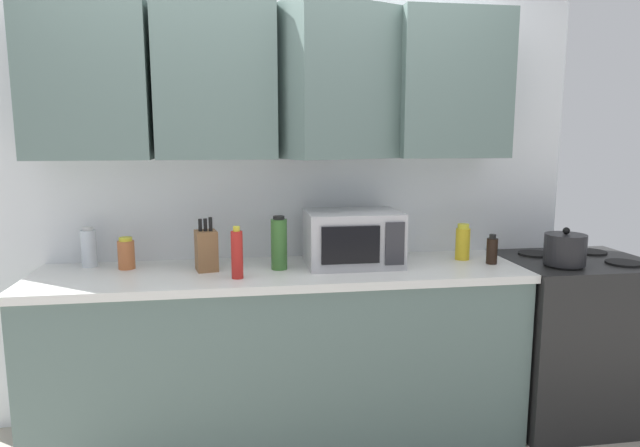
{
  "coord_description": "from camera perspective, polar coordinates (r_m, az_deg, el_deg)",
  "views": [
    {
      "loc": [
        -0.21,
        -2.98,
        1.56
      ],
      "look_at": [
        0.2,
        -0.25,
        1.12
      ],
      "focal_mm": 30.73,
      "sensor_mm": 36.0,
      "label": 1
    }
  ],
  "objects": [
    {
      "name": "wall_back_with_cabinets",
      "position": [
        2.92,
        -4.5,
        9.34
      ],
      "size": [
        3.31,
        0.53,
        2.6
      ],
      "color": "white",
      "rests_on": "ground_plane"
    },
    {
      "name": "counter_run",
      "position": [
        2.91,
        -3.88,
        -13.38
      ],
      "size": [
        2.44,
        0.63,
        0.9
      ],
      "color": "slate",
      "rests_on": "ground_plane"
    },
    {
      "name": "stove_range",
      "position": [
        3.41,
        24.72,
        -10.78
      ],
      "size": [
        0.76,
        0.64,
        0.91
      ],
      "color": "black",
      "rests_on": "ground_plane"
    },
    {
      "name": "kettle",
      "position": [
        3.07,
        24.15,
        -2.45
      ],
      "size": [
        0.21,
        0.21,
        0.19
      ],
      "color": "black",
      "rests_on": "stove_range"
    },
    {
      "name": "microwave",
      "position": [
        2.84,
        3.42,
        -1.52
      ],
      "size": [
        0.48,
        0.37,
        0.28
      ],
      "color": "#B7B7BC",
      "rests_on": "counter_run"
    },
    {
      "name": "knife_block",
      "position": [
        2.77,
        -11.76,
        -2.72
      ],
      "size": [
        0.12,
        0.14,
        0.27
      ],
      "color": "brown",
      "rests_on": "counter_run"
    },
    {
      "name": "bottle_green_oil",
      "position": [
        2.74,
        -4.29,
        -2.09
      ],
      "size": [
        0.08,
        0.08,
        0.27
      ],
      "color": "#386B2D",
      "rests_on": "counter_run"
    },
    {
      "name": "bottle_spice_jar",
      "position": [
        2.92,
        -19.53,
        -2.98
      ],
      "size": [
        0.08,
        0.08,
        0.16
      ],
      "color": "#BC6638",
      "rests_on": "counter_run"
    },
    {
      "name": "bottle_yellow_mustard",
      "position": [
        3.06,
        14.64,
        -1.92
      ],
      "size": [
        0.08,
        0.08,
        0.19
      ],
      "color": "gold",
      "rests_on": "counter_run"
    },
    {
      "name": "bottle_clear_tall",
      "position": [
        3.03,
        -22.94,
        -2.35
      ],
      "size": [
        0.08,
        0.08,
        0.21
      ],
      "color": "silver",
      "rests_on": "counter_run"
    },
    {
      "name": "bottle_red_sauce",
      "position": [
        2.59,
        -8.63,
        -3.16
      ],
      "size": [
        0.05,
        0.05,
        0.25
      ],
      "color": "red",
      "rests_on": "counter_run"
    },
    {
      "name": "bottle_soy_dark",
      "position": [
        3.0,
        17.47,
        -2.68
      ],
      "size": [
        0.06,
        0.06,
        0.16
      ],
      "color": "black",
      "rests_on": "counter_run"
    }
  ]
}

